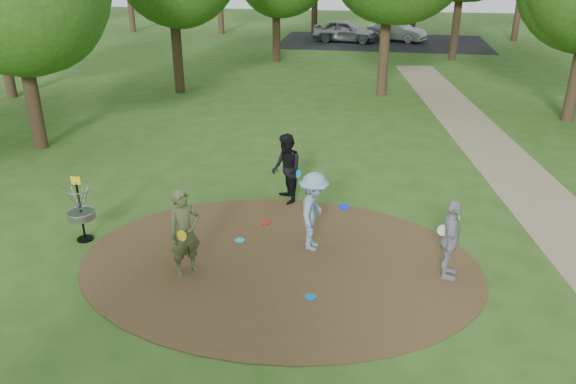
# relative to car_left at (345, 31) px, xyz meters

# --- Properties ---
(ground) EXTENTS (100.00, 100.00, 0.00)m
(ground) POSITION_rel_car_left_xyz_m (0.61, -29.63, -0.73)
(ground) COLOR #2D5119
(ground) RESTS_ON ground
(dirt_clearing) EXTENTS (8.40, 8.40, 0.02)m
(dirt_clearing) POSITION_rel_car_left_xyz_m (0.61, -29.63, -0.72)
(dirt_clearing) COLOR #47301C
(dirt_clearing) RESTS_ON ground
(parking_lot) EXTENTS (14.00, 8.00, 0.01)m
(parking_lot) POSITION_rel_car_left_xyz_m (2.61, 0.37, -0.73)
(parking_lot) COLOR black
(parking_lot) RESTS_ON ground
(player_observer_with_disc) EXTENTS (0.78, 0.77, 1.82)m
(player_observer_with_disc) POSITION_rel_car_left_xyz_m (-1.15, -30.29, 0.18)
(player_observer_with_disc) COLOR #525B34
(player_observer_with_disc) RESTS_ON ground
(player_throwing_with_disc) EXTENTS (1.16, 1.19, 1.77)m
(player_throwing_with_disc) POSITION_rel_car_left_xyz_m (1.24, -28.89, 0.15)
(player_throwing_with_disc) COLOR #7C9CB9
(player_throwing_with_disc) RESTS_ON ground
(player_walking_with_disc) EXTENTS (0.99, 1.09, 1.81)m
(player_walking_with_disc) POSITION_rel_car_left_xyz_m (0.27, -26.57, 0.17)
(player_walking_with_disc) COLOR black
(player_walking_with_disc) RESTS_ON ground
(player_waiting_with_disc) EXTENTS (0.54, 1.02, 1.67)m
(player_waiting_with_disc) POSITION_rel_car_left_xyz_m (4.01, -29.63, 0.10)
(player_waiting_with_disc) COLOR #99999C
(player_waiting_with_disc) RESTS_ON ground
(disc_ground_cyan) EXTENTS (0.22, 0.22, 0.02)m
(disc_ground_cyan) POSITION_rel_car_left_xyz_m (-0.41, -28.86, -0.70)
(disc_ground_cyan) COLOR #19CCC0
(disc_ground_cyan) RESTS_ON dirt_clearing
(disc_ground_blue) EXTENTS (0.22, 0.22, 0.02)m
(disc_ground_blue) POSITION_rel_car_left_xyz_m (1.42, -30.81, -0.70)
(disc_ground_blue) COLOR #0B73C1
(disc_ground_blue) RESTS_ON dirt_clearing
(disc_ground_red) EXTENTS (0.22, 0.22, 0.02)m
(disc_ground_red) POSITION_rel_car_left_xyz_m (-0.01, -27.92, -0.70)
(disc_ground_red) COLOR red
(disc_ground_red) RESTS_ON dirt_clearing
(car_left) EXTENTS (4.49, 2.27, 1.47)m
(car_left) POSITION_rel_car_left_xyz_m (0.00, 0.00, 0.00)
(car_left) COLOR #97999E
(car_left) RESTS_ON ground
(car_right) EXTENTS (4.22, 2.90, 1.32)m
(car_right) POSITION_rel_car_left_xyz_m (3.51, 0.92, -0.07)
(car_right) COLOR #B3B7BB
(car_right) RESTS_ON ground
(disc_golf_basket) EXTENTS (0.63, 0.63, 1.54)m
(disc_golf_basket) POSITION_rel_car_left_xyz_m (-3.89, -29.33, 0.14)
(disc_golf_basket) COLOR black
(disc_golf_basket) RESTS_ON ground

